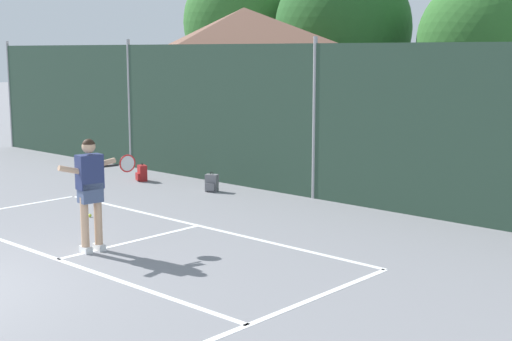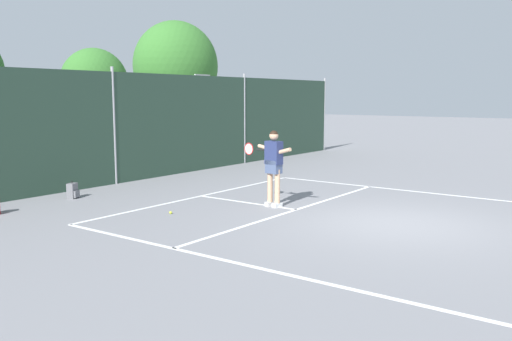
# 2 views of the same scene
# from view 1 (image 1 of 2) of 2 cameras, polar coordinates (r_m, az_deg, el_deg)

# --- Properties ---
(chainlink_fence) EXTENTS (26.09, 0.09, 3.55)m
(chainlink_fence) POSITION_cam_1_polar(r_m,az_deg,el_deg) (15.99, 4.60, 3.82)
(chainlink_fence) COLOR #284233
(chainlink_fence) RESTS_ON ground
(clubhouse_building) EXTENTS (6.54, 4.83, 4.50)m
(clubhouse_building) POSITION_cam_1_polar(r_m,az_deg,el_deg) (21.97, -0.94, 6.99)
(clubhouse_building) COLOR silver
(clubhouse_building) RESTS_ON ground
(treeline_backdrop) EXTENTS (27.95, 4.57, 6.91)m
(treeline_backdrop) POSITION_cam_1_polar(r_m,az_deg,el_deg) (24.07, 17.29, 10.91)
(treeline_backdrop) COLOR brown
(treeline_backdrop) RESTS_ON ground
(tennis_player) EXTENTS (0.31, 1.44, 1.85)m
(tennis_player) POSITION_cam_1_polar(r_m,az_deg,el_deg) (12.04, -12.82, -1.07)
(tennis_player) COLOR silver
(tennis_player) RESTS_ON ground
(tennis_ball) EXTENTS (0.07, 0.07, 0.07)m
(tennis_ball) POSITION_cam_1_polar(r_m,az_deg,el_deg) (14.73, -12.88, -3.46)
(tennis_ball) COLOR #CCE033
(tennis_ball) RESTS_ON ground
(backpack_red) EXTENTS (0.33, 0.32, 0.46)m
(backpack_red) POSITION_cam_1_polar(r_m,az_deg,el_deg) (18.49, -8.94, -0.23)
(backpack_red) COLOR maroon
(backpack_red) RESTS_ON ground
(backpack_grey) EXTENTS (0.33, 0.32, 0.46)m
(backpack_grey) POSITION_cam_1_polar(r_m,az_deg,el_deg) (16.96, -3.50, -1.00)
(backpack_grey) COLOR slate
(backpack_grey) RESTS_ON ground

